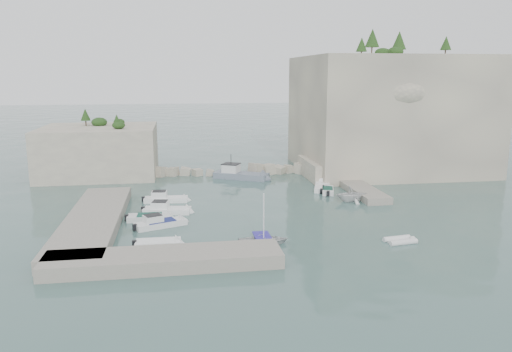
{
  "coord_description": "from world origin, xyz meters",
  "views": [
    {
      "loc": [
        -8.66,
        -49.2,
        14.51
      ],
      "look_at": [
        0.0,
        6.0,
        3.0
      ],
      "focal_mm": 35.0,
      "sensor_mm": 36.0,
      "label": 1
    }
  ],
  "objects": [
    {
      "name": "motorboat_c",
      "position": [
        -11.77,
        0.2,
        0.0
      ],
      "size": [
        4.84,
        1.94,
        0.7
      ],
      "primitive_type": null,
      "rotation": [
        0.0,
        0.0,
        -0.04
      ],
      "color": "silver",
      "rests_on": "ground"
    },
    {
      "name": "motorboat_d",
      "position": [
        -10.59,
        -2.16,
        0.0
      ],
      "size": [
        5.64,
        3.54,
        1.4
      ],
      "primitive_type": null,
      "rotation": [
        0.0,
        0.0,
        0.39
      ],
      "color": "white",
      "rests_on": "ground"
    },
    {
      "name": "tender_east_b",
      "position": [
        9.49,
        8.86,
        0.0
      ],
      "size": [
        2.39,
        4.16,
        0.7
      ],
      "primitive_type": null,
      "rotation": [
        0.0,
        0.0,
        1.29
      ],
      "color": "white",
      "rests_on": "ground"
    },
    {
      "name": "rowboat",
      "position": [
        -1.62,
        -8.62,
        0.0
      ],
      "size": [
        4.31,
        3.09,
        0.89
      ],
      "primitive_type": "imported",
      "rotation": [
        0.0,
        0.0,
        1.58
      ],
      "color": "silver",
      "rests_on": "ground"
    },
    {
      "name": "rowboat_mast",
      "position": [
        -1.62,
        -8.62,
        2.54
      ],
      "size": [
        0.1,
        0.1,
        4.2
      ],
      "primitive_type": "cylinder",
      "color": "white",
      "rests_on": "rowboat"
    },
    {
      "name": "breakwater",
      "position": [
        -1.0,
        22.0,
        0.7
      ],
      "size": [
        28.0,
        3.0,
        1.4
      ],
      "primitive_type": "cube",
      "color": "beige",
      "rests_on": "ground"
    },
    {
      "name": "motorboat_b",
      "position": [
        -10.07,
        2.66,
        0.0
      ],
      "size": [
        5.69,
        2.78,
        1.4
      ],
      "primitive_type": null,
      "rotation": [
        0.0,
        0.0,
        -0.19
      ],
      "color": "white",
      "rests_on": "ground"
    },
    {
      "name": "motorboat_e",
      "position": [
        -10.64,
        -7.89,
        0.0
      ],
      "size": [
        4.22,
        1.79,
        0.7
      ],
      "primitive_type": null,
      "rotation": [
        0.0,
        0.0,
        -0.02
      ],
      "color": "white",
      "rests_on": "ground"
    },
    {
      "name": "ground",
      "position": [
        0.0,
        0.0,
        0.0
      ],
      "size": [
        400.0,
        400.0,
        0.0
      ],
      "primitive_type": "plane",
      "color": "#436560",
      "rests_on": "ground"
    },
    {
      "name": "cliff_terrace",
      "position": [
        13.0,
        18.0,
        1.25
      ],
      "size": [
        8.0,
        10.0,
        2.5
      ],
      "primitive_type": "cube",
      "color": "beige",
      "rests_on": "ground"
    },
    {
      "name": "tender_east_a",
      "position": [
        10.9,
        4.34,
        0.0
      ],
      "size": [
        3.81,
        3.31,
        1.97
      ],
      "primitive_type": "imported",
      "rotation": [
        0.0,
        0.0,
        1.59
      ],
      "color": "silver",
      "rests_on": "ground"
    },
    {
      "name": "tender_east_d",
      "position": [
        11.04,
        14.89,
        0.0
      ],
      "size": [
        4.23,
        2.67,
        1.53
      ],
      "primitive_type": "imported",
      "rotation": [
        0.0,
        0.0,
        1.25
      ],
      "color": "silver",
      "rests_on": "ground"
    },
    {
      "name": "quay_west",
      "position": [
        -17.0,
        -1.0,
        0.55
      ],
      "size": [
        5.0,
        24.0,
        1.1
      ],
      "primitive_type": "cube",
      "color": "#9E9689",
      "rests_on": "ground"
    },
    {
      "name": "tender_east_c",
      "position": [
        9.33,
        10.88,
        0.0
      ],
      "size": [
        3.42,
        5.84,
        0.7
      ],
      "primitive_type": null,
      "rotation": [
        0.0,
        0.0,
        1.26
      ],
      "color": "white",
      "rests_on": "ground"
    },
    {
      "name": "outcrop_west",
      "position": [
        -20.0,
        25.0,
        3.5
      ],
      "size": [
        16.0,
        14.0,
        7.0
      ],
      "primitive_type": "cube",
      "color": "beige",
      "rests_on": "ground"
    },
    {
      "name": "work_boat",
      "position": [
        -0.09,
        18.89,
        0.0
      ],
      "size": [
        8.58,
        6.14,
        2.2
      ],
      "primitive_type": null,
      "rotation": [
        0.0,
        0.0,
        -0.49
      ],
      "color": "slate",
      "rests_on": "ground"
    },
    {
      "name": "ledge_east",
      "position": [
        13.5,
        10.0,
        0.4
      ],
      "size": [
        3.0,
        16.0,
        0.8
      ],
      "primitive_type": "cube",
      "color": "#9E9689",
      "rests_on": "ground"
    },
    {
      "name": "quay_south",
      "position": [
        -10.0,
        -12.5,
        0.55
      ],
      "size": [
        18.0,
        4.0,
        1.1
      ],
      "primitive_type": "cube",
      "color": "#9E9689",
      "rests_on": "ground"
    },
    {
      "name": "inflatable_dinghy",
      "position": [
        10.26,
        -10.06,
        0.0
      ],
      "size": [
        3.01,
        1.77,
        0.44
      ],
      "primitive_type": null,
      "rotation": [
        0.0,
        0.0,
        0.14
      ],
      "color": "silver",
      "rests_on": "ground"
    },
    {
      "name": "vegetation",
      "position": [
        17.83,
        24.4,
        17.93
      ],
      "size": [
        53.48,
        13.88,
        13.4
      ],
      "color": "#1E4219",
      "rests_on": "ground"
    },
    {
      "name": "cliff_east",
      "position": [
        23.0,
        23.0,
        8.5
      ],
      "size": [
        26.0,
        22.0,
        17.0
      ],
      "primitive_type": "cube",
      "color": "beige",
      "rests_on": "ground"
    },
    {
      "name": "motorboat_a",
      "position": [
        -10.28,
        7.45,
        0.0
      ],
      "size": [
        5.51,
        1.96,
        1.4
      ],
      "primitive_type": null,
      "rotation": [
        0.0,
        0.0,
        -0.07
      ],
      "color": "white",
      "rests_on": "ground"
    }
  ]
}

